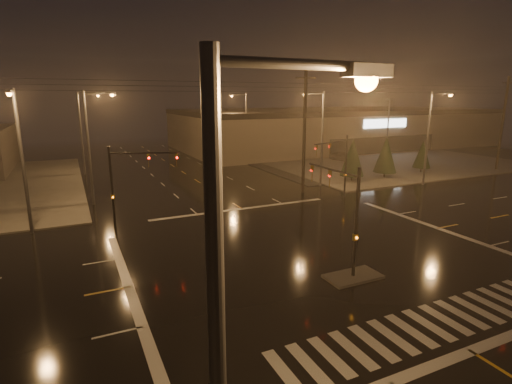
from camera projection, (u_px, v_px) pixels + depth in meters
ground at (312, 252)px, 24.83m from camera, size 140.00×140.00×0.00m
sidewalk_ne at (367, 157)px, 63.66m from camera, size 36.00×36.00×0.12m
median_island at (353, 277)px, 21.29m from camera, size 3.00×1.60×0.15m
crosswalk at (428, 325)px, 16.90m from camera, size 15.00×2.60×0.01m
stop_bar_near at (471, 351)px, 15.14m from camera, size 16.00×0.50×0.01m
stop_bar_far at (242, 209)px, 34.51m from camera, size 16.00×0.50×0.01m
parking_lot at (400, 157)px, 63.98m from camera, size 50.00×24.00×0.08m
retail_building at (334, 126)px, 78.93m from camera, size 60.20×28.30×7.20m
signal_mast_median at (346, 206)px, 21.26m from camera, size 0.25×4.59×6.00m
signal_mast_ne at (340, 160)px, 36.81m from camera, size 4.84×1.86×6.00m
signal_mast_nw at (126, 177)px, 28.93m from camera, size 4.84×1.86×6.00m
streetlight_0 at (239, 357)px, 5.65m from camera, size 2.77×0.32×10.00m
streetlight_1 at (92, 140)px, 34.69m from camera, size 2.77×0.32×10.00m
streetlight_2 at (83, 128)px, 48.77m from camera, size 2.77×0.32×10.00m
streetlight_3 at (320, 132)px, 42.21m from camera, size 2.77×0.32×10.00m
streetlight_4 at (244, 122)px, 59.81m from camera, size 2.77×0.32×10.00m
streetlight_5 at (21, 152)px, 26.69m from camera, size 0.32×2.77×10.00m
streetlight_6 at (431, 132)px, 42.46m from camera, size 0.32×2.77×10.00m
utility_pole_1 at (304, 132)px, 39.05m from camera, size 2.20×0.32×12.00m
utility_pole_2 at (503, 123)px, 51.50m from camera, size 2.20×0.32×12.00m
conifer_0 at (353, 157)px, 45.12m from camera, size 2.71×2.71×4.93m
conifer_1 at (386, 155)px, 47.21m from camera, size 2.69×2.69×4.91m
conifer_2 at (422, 154)px, 50.35m from camera, size 2.18×2.18×4.11m
car_parked at (343, 156)px, 60.05m from camera, size 2.46×4.57×1.48m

